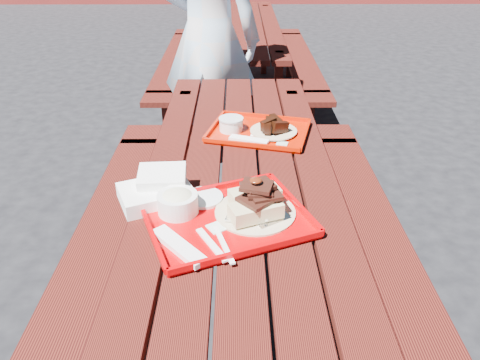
{
  "coord_description": "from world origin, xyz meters",
  "views": [
    {
      "loc": [
        -0.01,
        -1.56,
        1.64
      ],
      "look_at": [
        0.0,
        -0.15,
        0.82
      ],
      "focal_mm": 35.0,
      "sensor_mm": 36.0,
      "label": 1
    }
  ],
  "objects_px": {
    "picnic_table_far": "(238,45)",
    "near_tray": "(224,209)",
    "picnic_table_near": "(240,217)",
    "person": "(209,38)",
    "far_tray": "(257,130)"
  },
  "relations": [
    {
      "from": "picnic_table_far",
      "to": "near_tray",
      "type": "xyz_separation_m",
      "value": [
        -0.05,
        -3.09,
        0.23
      ]
    },
    {
      "from": "picnic_table_far",
      "to": "near_tray",
      "type": "distance_m",
      "value": 3.1
    },
    {
      "from": "picnic_table_near",
      "to": "person",
      "type": "bearing_deg",
      "value": 97.25
    },
    {
      "from": "near_tray",
      "to": "far_tray",
      "type": "relative_size",
      "value": 1.21
    },
    {
      "from": "picnic_table_near",
      "to": "person",
      "type": "relative_size",
      "value": 1.29
    },
    {
      "from": "picnic_table_near",
      "to": "person",
      "type": "height_order",
      "value": "person"
    },
    {
      "from": "far_tray",
      "to": "person",
      "type": "xyz_separation_m",
      "value": [
        -0.27,
        1.1,
        0.16
      ]
    },
    {
      "from": "far_tray",
      "to": "person",
      "type": "height_order",
      "value": "person"
    },
    {
      "from": "picnic_table_near",
      "to": "near_tray",
      "type": "distance_m",
      "value": 0.37
    },
    {
      "from": "picnic_table_near",
      "to": "picnic_table_far",
      "type": "xyz_separation_m",
      "value": [
        0.0,
        2.8,
        0.0
      ]
    },
    {
      "from": "picnic_table_far",
      "to": "person",
      "type": "height_order",
      "value": "person"
    },
    {
      "from": "near_tray",
      "to": "far_tray",
      "type": "height_order",
      "value": "near_tray"
    },
    {
      "from": "near_tray",
      "to": "far_tray",
      "type": "distance_m",
      "value": 0.69
    },
    {
      "from": "picnic_table_far",
      "to": "near_tray",
      "type": "bearing_deg",
      "value": -90.99
    },
    {
      "from": "picnic_table_far",
      "to": "picnic_table_near",
      "type": "bearing_deg",
      "value": -90.0
    }
  ]
}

